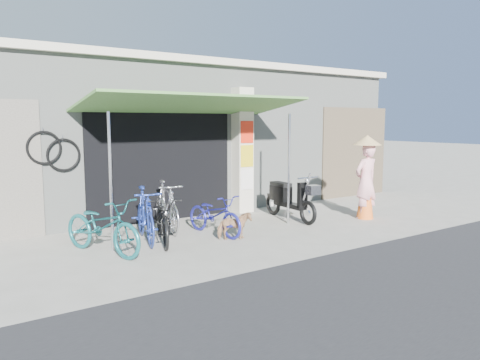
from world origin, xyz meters
TOP-DOWN VIEW (x-y plane):
  - ground at (0.00, 0.00)m, footprint 80.00×80.00m
  - bicycle_shop at (-0.00, 5.09)m, footprint 12.30×5.30m
  - shop_pillar at (0.85, 2.45)m, footprint 0.42×0.44m
  - awning at (-0.90, 1.63)m, footprint 4.60×1.88m
  - neighbour_right at (5.00, 2.59)m, footprint 2.60×0.06m
  - bike_teal at (-3.19, 0.69)m, footprint 1.23×1.91m
  - bike_blue at (-2.28, 1.03)m, footprint 0.85×1.73m
  - bike_black at (-2.05, 0.78)m, footprint 1.08×1.74m
  - bike_silver at (-1.58, 1.62)m, footprint 0.77×1.75m
  - bike_navy at (-0.96, 0.77)m, footprint 0.75×1.59m
  - street_dog at (-0.85, 0.23)m, footprint 0.68×0.47m
  - moped at (1.17, 1.07)m, footprint 0.52×1.82m
  - nun at (2.69, 0.16)m, footprint 0.64×0.64m

SIDE VIEW (x-z plane):
  - ground at x=0.00m, z-range 0.00..0.00m
  - street_dog at x=-0.85m, z-range 0.00..0.52m
  - bike_navy at x=-0.96m, z-range 0.00..0.80m
  - bike_black at x=-2.05m, z-range 0.00..0.86m
  - moped at x=1.17m, z-range -0.05..0.98m
  - bike_teal at x=-3.19m, z-range 0.00..0.95m
  - bike_blue at x=-2.28m, z-range 0.00..1.00m
  - bike_silver at x=-1.58m, z-range 0.00..1.01m
  - nun at x=2.69m, z-range -0.02..1.87m
  - neighbour_right at x=5.00m, z-range 0.00..2.60m
  - shop_pillar at x=0.85m, z-range 0.00..3.00m
  - bicycle_shop at x=0.00m, z-range 0.00..3.66m
  - awning at x=-0.90m, z-range 1.15..3.88m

